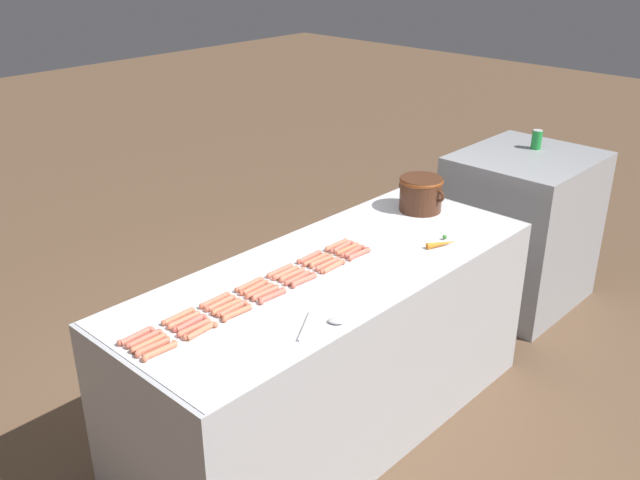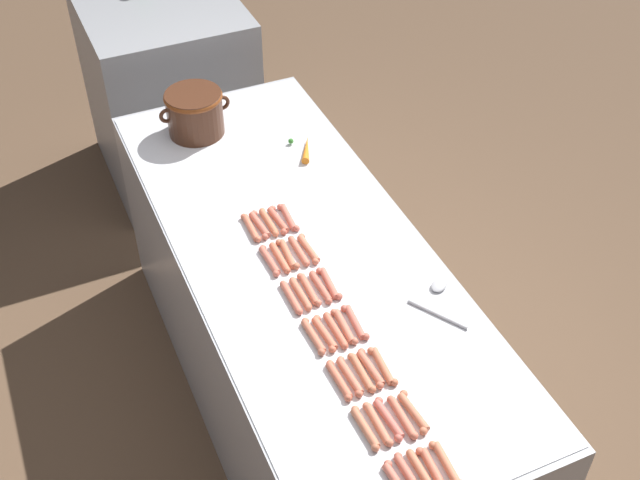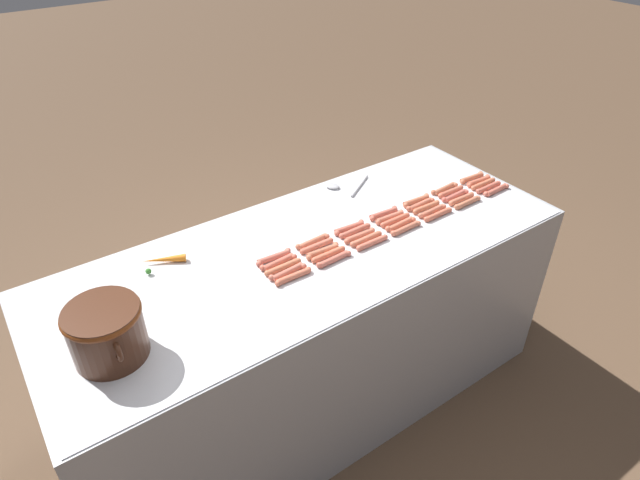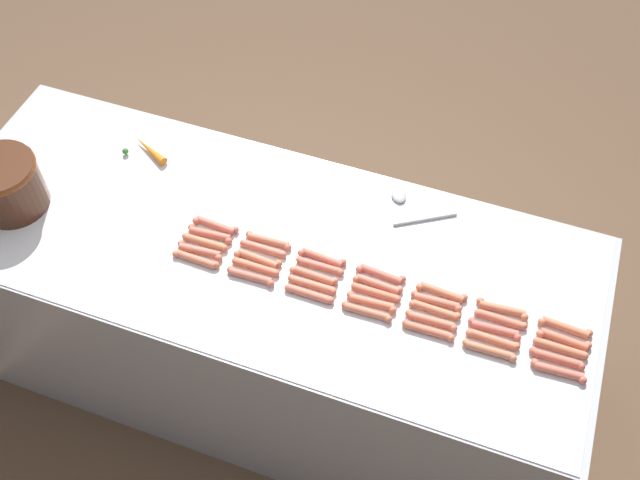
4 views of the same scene
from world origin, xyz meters
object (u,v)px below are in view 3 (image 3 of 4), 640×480
object	(u,v)px
hot_dog_19	(323,251)
hot_dog_23	(421,204)
hot_dog_13	(288,272)
hot_dog_24	(390,217)
hot_dog_8	(461,199)
hot_dog_26	(317,246)
serving_spoon	(342,186)
hot_dog_21	(479,181)
hot_dog_16	(426,207)
bean_pot	(106,330)
hot_dog_29	(444,189)
hot_dog_15	(455,196)
hot_dog_17	(395,220)
hot_dog_14	(483,184)
hot_dog_12	(328,254)
hot_dog_0	(496,190)
hot_dog_22	(451,192)
hot_dog_27	(279,262)
hot_dog_6	(293,276)
hot_dog_2	(438,215)
hot_dog_4	(372,243)
hot_dog_28	(472,178)
hot_dog_31	(384,213)
hot_dog_5	(334,259)
hot_dog_11	(366,239)
hot_dog_20	(283,267)
hot_dog_33	(313,241)
hot_dog_25	(355,231)
hot_dog_10	(401,224)
carrot	(163,260)
hot_dog_3	(406,228)
hot_dog_18	(360,236)
hot_dog_30	(416,200)
hot_dog_7	(488,187)
hot_dog_9	(432,211)
hot_dog_34	(274,257)

from	to	relation	value
hot_dog_19	hot_dog_23	xyz separation A→B (m)	(0.04, -0.58, 0.00)
hot_dog_13	hot_dog_24	size ratio (longest dim) A/B	1.00
hot_dog_8	hot_dog_26	world-z (taller)	same
serving_spoon	hot_dog_21	bearing A→B (deg)	-121.27
hot_dog_8	hot_dog_19	distance (m)	0.77
hot_dog_16	bean_pot	size ratio (longest dim) A/B	0.54
hot_dog_21	hot_dog_23	distance (m)	0.39
hot_dog_26	hot_dog_29	bearing A→B (deg)	-87.26
hot_dog_15	hot_dog_29	distance (m)	0.08
hot_dog_17	hot_dog_26	xyz separation A→B (m)	(0.04, 0.39, 0.00)
hot_dog_14	hot_dog_12	bearing A→B (deg)	92.13
hot_dog_0	bean_pot	distance (m)	1.84
hot_dog_22	hot_dog_24	bearing A→B (deg)	90.64
hot_dog_24	hot_dog_27	xyz separation A→B (m)	(0.00, 0.57, 0.00)
hot_dog_19	hot_dog_21	size ratio (longest dim) A/B	1.00
hot_dog_6	bean_pot	xyz separation A→B (m)	(0.01, 0.68, 0.09)
hot_dog_15	hot_dog_0	bearing A→B (deg)	-110.27
hot_dog_29	hot_dog_2	bearing A→B (deg)	127.75
hot_dog_0	hot_dog_8	bearing A→B (deg)	79.18
hot_dog_4	hot_dog_28	xyz separation A→B (m)	(0.15, -0.76, 0.00)
hot_dog_31	hot_dog_5	bearing A→B (deg)	111.06
hot_dog_0	hot_dog_11	bearing A→B (deg)	87.14
bean_pot	hot_dog_20	bearing A→B (deg)	-84.95
hot_dog_33	hot_dog_13	bearing A→B (deg)	120.42
hot_dog_13	hot_dog_28	xyz separation A→B (m)	(0.11, -1.15, 0.00)
hot_dog_25	hot_dog_17	bearing A→B (deg)	-100.13
hot_dog_22	bean_pot	distance (m)	1.65
hot_dog_10	hot_dog_33	bearing A→B (deg)	73.93
hot_dog_10	hot_dog_31	distance (m)	0.11
hot_dog_4	carrot	size ratio (longest dim) A/B	0.95
hot_dog_29	hot_dog_31	size ratio (longest dim) A/B	1.00
hot_dog_8	hot_dog_28	bearing A→B (deg)	-59.74
hot_dog_6	hot_dog_15	bearing A→B (deg)	-85.70
hot_dog_3	hot_dog_5	distance (m)	0.38
hot_dog_18	hot_dog_30	bearing A→B (deg)	-79.13
hot_dog_4	hot_dog_21	bearing A→B (deg)	-82.09
hot_dog_14	hot_dog_33	size ratio (longest dim) A/B	1.00
hot_dog_2	carrot	world-z (taller)	carrot
hot_dog_10	hot_dog_31	world-z (taller)	same
hot_dog_3	hot_dog_19	xyz separation A→B (m)	(0.07, 0.39, 0.00)
hot_dog_6	hot_dog_22	distance (m)	0.97
hot_dog_3	hot_dog_24	size ratio (longest dim) A/B	1.00
hot_dog_7	hot_dog_29	xyz separation A→B (m)	(0.11, 0.18, 0.00)
hot_dog_9	hot_dog_21	bearing A→B (deg)	-79.68
hot_dog_31	hot_dog_27	bearing A→B (deg)	93.85
hot_dog_3	hot_dog_6	bearing A→B (deg)	89.92
hot_dog_7	hot_dog_14	size ratio (longest dim) A/B	1.00
hot_dog_6	hot_dog_23	size ratio (longest dim) A/B	1.00
hot_dog_5	hot_dog_34	size ratio (longest dim) A/B	1.00
hot_dog_17	hot_dog_14	bearing A→B (deg)	-90.13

